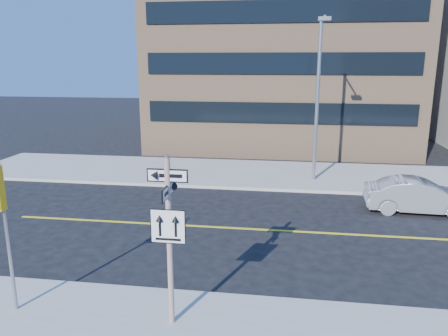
# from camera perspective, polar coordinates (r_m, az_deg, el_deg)

# --- Properties ---
(ground) EXTENTS (120.00, 120.00, 0.00)m
(ground) POSITION_cam_1_polar(r_m,az_deg,el_deg) (13.22, -3.91, -14.06)
(ground) COLOR black
(ground) RESTS_ON ground
(sign_pole) EXTENTS (0.92, 0.92, 4.06)m
(sign_pole) POSITION_cam_1_polar(r_m,az_deg,el_deg) (9.97, -7.20, -8.32)
(sign_pole) COLOR silver
(sign_pole) RESTS_ON near_sidewalk
(parked_car_b) EXTENTS (1.71, 4.39, 1.42)m
(parked_car_b) POSITION_cam_1_polar(r_m,az_deg,el_deg) (19.86, 24.13, -3.36)
(parked_car_b) COLOR gray
(parked_car_b) RESTS_ON ground
(streetlight_a) EXTENTS (0.55, 2.25, 8.00)m
(streetlight_a) POSITION_cam_1_polar(r_m,az_deg,el_deg) (22.25, 12.20, 9.89)
(streetlight_a) COLOR gray
(streetlight_a) RESTS_ON far_sidewalk
(building_brick) EXTENTS (18.00, 18.00, 18.00)m
(building_brick) POSITION_cam_1_polar(r_m,az_deg,el_deg) (36.51, 7.79, 18.19)
(building_brick) COLOR tan
(building_brick) RESTS_ON ground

